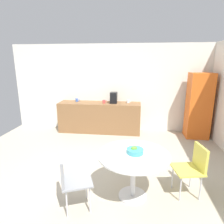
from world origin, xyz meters
TOP-DOWN VIEW (x-y plane):
  - ground_plane at (0.00, 0.00)m, footprint 6.00×6.00m
  - wall_back at (0.00, 3.00)m, footprint 6.00×0.10m
  - counter_block at (-0.25, 2.65)m, footprint 2.43×0.60m
  - locker_cabinet at (2.55, 2.55)m, footprint 0.60×0.50m
  - round_table at (0.81, -0.22)m, footprint 1.08×1.08m
  - chair_yellow at (1.75, -0.04)m, footprint 0.49×0.49m
  - chair_gray at (-0.07, -0.59)m, footprint 0.55×0.55m
  - fruit_bowl at (0.83, -0.20)m, footprint 0.26×0.26m
  - mug_white at (-0.97, 2.75)m, footprint 0.13×0.08m
  - mug_green at (0.60, 2.73)m, footprint 0.13×0.08m
  - mug_red at (-0.10, 2.62)m, footprint 0.13×0.08m
  - coffee_maker at (0.18, 2.65)m, footprint 0.20×0.24m

SIDE VIEW (x-z plane):
  - ground_plane at x=0.00m, z-range 0.00..0.00m
  - counter_block at x=-0.25m, z-range 0.00..0.90m
  - chair_yellow at x=1.75m, z-range 0.11..0.94m
  - chair_gray at x=-0.07m, z-range 0.11..0.94m
  - round_table at x=0.81m, z-range 0.23..0.97m
  - fruit_bowl at x=0.83m, z-range 0.73..0.83m
  - locker_cabinet at x=2.55m, z-range 0.00..1.80m
  - mug_white at x=-0.97m, z-range 0.90..1.00m
  - mug_green at x=0.60m, z-range 0.90..1.00m
  - mug_red at x=-0.10m, z-range 0.90..1.00m
  - coffee_maker at x=0.18m, z-range 0.90..1.22m
  - wall_back at x=0.00m, z-range 0.00..2.60m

